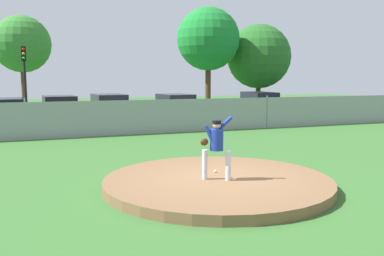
{
  "coord_description": "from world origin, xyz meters",
  "views": [
    {
      "loc": [
        -4.14,
        -9.13,
        2.7
      ],
      "look_at": [
        0.23,
        2.38,
        1.19
      ],
      "focal_mm": 38.81,
      "sensor_mm": 36.0,
      "label": 1
    }
  ],
  "objects_px": {
    "parked_car_burgundy": "(60,112)",
    "parked_car_white": "(175,108)",
    "pitcher_youth": "(216,143)",
    "parked_car_navy": "(8,115)",
    "parked_car_silver": "(109,111)",
    "baseball": "(215,171)",
    "traffic_cone_orange": "(216,115)",
    "traffic_light_near": "(24,70)",
    "parked_car_teal": "(259,106)"
  },
  "relations": [
    {
      "from": "parked_car_silver",
      "to": "traffic_light_near",
      "type": "height_order",
      "value": "traffic_light_near"
    },
    {
      "from": "pitcher_youth",
      "to": "parked_car_burgundy",
      "type": "distance_m",
      "value": 14.95
    },
    {
      "from": "traffic_cone_orange",
      "to": "baseball",
      "type": "bearing_deg",
      "value": -114.06
    },
    {
      "from": "baseball",
      "to": "parked_car_white",
      "type": "bearing_deg",
      "value": 75.57
    },
    {
      "from": "traffic_cone_orange",
      "to": "traffic_light_near",
      "type": "relative_size",
      "value": 0.12
    },
    {
      "from": "parked_car_navy",
      "to": "parked_car_white",
      "type": "distance_m",
      "value": 9.36
    },
    {
      "from": "pitcher_youth",
      "to": "parked_car_burgundy",
      "type": "xyz_separation_m",
      "value": [
        -2.77,
        14.68,
        -0.33
      ]
    },
    {
      "from": "traffic_light_near",
      "to": "parked_car_navy",
      "type": "bearing_deg",
      "value": -99.75
    },
    {
      "from": "parked_car_silver",
      "to": "traffic_light_near",
      "type": "bearing_deg",
      "value": 133.14
    },
    {
      "from": "pitcher_youth",
      "to": "traffic_light_near",
      "type": "height_order",
      "value": "traffic_light_near"
    },
    {
      "from": "pitcher_youth",
      "to": "parked_car_burgundy",
      "type": "relative_size",
      "value": 0.38
    },
    {
      "from": "parked_car_burgundy",
      "to": "parked_car_silver",
      "type": "relative_size",
      "value": 0.9
    },
    {
      "from": "pitcher_youth",
      "to": "parked_car_silver",
      "type": "xyz_separation_m",
      "value": [
        -0.14,
        14.39,
        -0.29
      ]
    },
    {
      "from": "traffic_cone_orange",
      "to": "parked_car_white",
      "type": "bearing_deg",
      "value": -164.52
    },
    {
      "from": "parked_car_burgundy",
      "to": "parked_car_navy",
      "type": "relative_size",
      "value": 0.93
    },
    {
      "from": "parked_car_navy",
      "to": "traffic_cone_orange",
      "type": "xyz_separation_m",
      "value": [
        12.41,
        1.5,
        -0.51
      ]
    },
    {
      "from": "parked_car_burgundy",
      "to": "parked_car_silver",
      "type": "xyz_separation_m",
      "value": [
        2.63,
        -0.3,
        0.04
      ]
    },
    {
      "from": "baseball",
      "to": "pitcher_youth",
      "type": "bearing_deg",
      "value": -112.61
    },
    {
      "from": "baseball",
      "to": "parked_car_teal",
      "type": "distance_m",
      "value": 17.08
    },
    {
      "from": "traffic_cone_orange",
      "to": "parked_car_teal",
      "type": "bearing_deg",
      "value": -18.19
    },
    {
      "from": "parked_car_burgundy",
      "to": "traffic_cone_orange",
      "type": "xyz_separation_m",
      "value": [
        9.8,
        1.11,
        -0.54
      ]
    },
    {
      "from": "pitcher_youth",
      "to": "parked_car_silver",
      "type": "bearing_deg",
      "value": 90.57
    },
    {
      "from": "pitcher_youth",
      "to": "traffic_light_near",
      "type": "relative_size",
      "value": 0.34
    },
    {
      "from": "parked_car_teal",
      "to": "parked_car_white",
      "type": "relative_size",
      "value": 1.04
    },
    {
      "from": "parked_car_burgundy",
      "to": "traffic_light_near",
      "type": "bearing_deg",
      "value": 111.97
    },
    {
      "from": "traffic_light_near",
      "to": "pitcher_youth",
      "type": "bearing_deg",
      "value": -76.59
    },
    {
      "from": "pitcher_youth",
      "to": "traffic_cone_orange",
      "type": "distance_m",
      "value": 17.31
    },
    {
      "from": "parked_car_burgundy",
      "to": "parked_car_teal",
      "type": "distance_m",
      "value": 12.53
    },
    {
      "from": "traffic_cone_orange",
      "to": "parked_car_navy",
      "type": "bearing_deg",
      "value": -173.13
    },
    {
      "from": "parked_car_burgundy",
      "to": "parked_car_navy",
      "type": "xyz_separation_m",
      "value": [
        -2.6,
        -0.38,
        -0.02
      ]
    },
    {
      "from": "pitcher_youth",
      "to": "parked_car_navy",
      "type": "xyz_separation_m",
      "value": [
        -5.38,
        14.3,
        -0.35
      ]
    },
    {
      "from": "baseball",
      "to": "parked_car_teal",
      "type": "relative_size",
      "value": 0.02
    },
    {
      "from": "parked_car_burgundy",
      "to": "traffic_light_near",
      "type": "height_order",
      "value": "traffic_light_near"
    },
    {
      "from": "pitcher_youth",
      "to": "traffic_cone_orange",
      "type": "height_order",
      "value": "pitcher_youth"
    },
    {
      "from": "baseball",
      "to": "traffic_cone_orange",
      "type": "relative_size",
      "value": 0.13
    },
    {
      "from": "parked_car_teal",
      "to": "parked_car_white",
      "type": "height_order",
      "value": "parked_car_teal"
    },
    {
      "from": "parked_car_burgundy",
      "to": "parked_car_silver",
      "type": "distance_m",
      "value": 2.65
    },
    {
      "from": "baseball",
      "to": "parked_car_teal",
      "type": "xyz_separation_m",
      "value": [
        9.46,
        14.2,
        0.56
      ]
    },
    {
      "from": "baseball",
      "to": "traffic_light_near",
      "type": "xyz_separation_m",
      "value": [
        -4.84,
        18.4,
        2.88
      ]
    },
    {
      "from": "pitcher_youth",
      "to": "parked_car_silver",
      "type": "relative_size",
      "value": 0.34
    },
    {
      "from": "parked_car_white",
      "to": "traffic_light_near",
      "type": "distance_m",
      "value": 9.76
    },
    {
      "from": "parked_car_burgundy",
      "to": "parked_car_navy",
      "type": "distance_m",
      "value": 2.63
    },
    {
      "from": "parked_car_burgundy",
      "to": "parked_car_white",
      "type": "xyz_separation_m",
      "value": [
        6.73,
        0.26,
        0.01
      ]
    },
    {
      "from": "parked_car_white",
      "to": "pitcher_youth",
      "type": "bearing_deg",
      "value": -104.83
    },
    {
      "from": "parked_car_silver",
      "to": "baseball",
      "type": "bearing_deg",
      "value": -88.19
    },
    {
      "from": "parked_car_burgundy",
      "to": "parked_car_white",
      "type": "distance_m",
      "value": 6.74
    },
    {
      "from": "parked_car_burgundy",
      "to": "parked_car_silver",
      "type": "height_order",
      "value": "parked_car_silver"
    },
    {
      "from": "parked_car_navy",
      "to": "parked_car_silver",
      "type": "height_order",
      "value": "parked_car_silver"
    },
    {
      "from": "baseball",
      "to": "parked_car_silver",
      "type": "relative_size",
      "value": 0.02
    },
    {
      "from": "baseball",
      "to": "parked_car_white",
      "type": "height_order",
      "value": "parked_car_white"
    }
  ]
}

